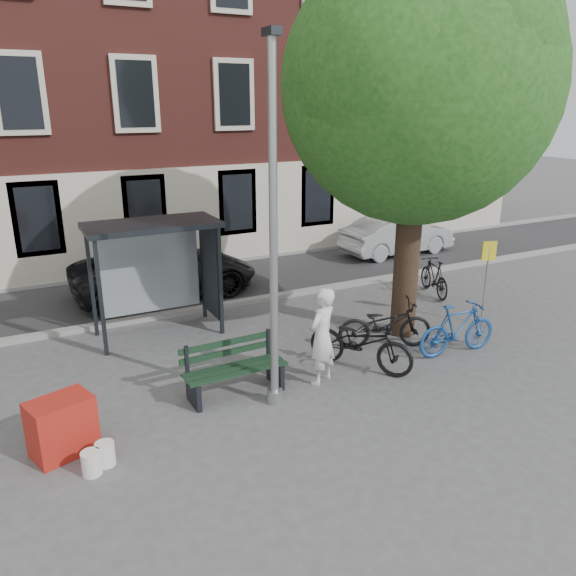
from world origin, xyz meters
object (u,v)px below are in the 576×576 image
(bike_a, at_px, (385,324))
(bike_b, at_px, (458,329))
(bench, at_px, (234,371))
(bus_shelter, at_px, (170,250))
(notice_sign, at_px, (488,264))
(painter, at_px, (322,336))
(bike_c, at_px, (361,342))
(red_stand, at_px, (62,427))
(lamppost, at_px, (273,251))
(car_dark, at_px, (165,271))
(car_silver, at_px, (397,235))
(bike_d, at_px, (434,277))

(bike_a, bearing_deg, bike_b, -108.93)
(bench, distance_m, bike_b, 4.85)
(bus_shelter, xyz_separation_m, notice_sign, (6.70, -2.99, -0.42))
(painter, relative_size, notice_sign, 0.93)
(bike_c, bearing_deg, red_stand, 149.06)
(bench, bearing_deg, bike_b, -8.24)
(painter, xyz_separation_m, notice_sign, (4.97, 0.82, 0.55))
(bike_b, height_order, notice_sign, notice_sign)
(lamppost, xyz_separation_m, notice_sign, (6.10, 1.12, -1.29))
(bike_c, bearing_deg, bike_a, -3.55)
(bike_b, relative_size, car_dark, 0.38)
(bench, height_order, notice_sign, notice_sign)
(bike_a, relative_size, car_dark, 0.41)
(lamppost, xyz_separation_m, painter, (1.13, 0.30, -1.84))
(bike_a, relative_size, bike_c, 0.94)
(bike_a, height_order, car_dark, car_dark)
(car_dark, relative_size, car_silver, 1.22)
(bus_shelter, relative_size, bike_d, 1.68)
(bike_b, bearing_deg, bench, 87.79)
(bike_b, relative_size, bike_c, 0.86)
(bike_d, bearing_deg, bench, 37.60)
(car_dark, bearing_deg, lamppost, 179.82)
(bench, bearing_deg, red_stand, -171.33)
(bike_a, bearing_deg, bus_shelter, 71.91)
(bench, relative_size, car_silver, 0.46)
(bike_a, relative_size, red_stand, 2.27)
(car_silver, bearing_deg, painter, 132.33)
(car_dark, xyz_separation_m, notice_sign, (6.18, -5.56, 0.80))
(bus_shelter, distance_m, bench, 3.76)
(lamppost, relative_size, bench, 3.22)
(painter, bearing_deg, lamppost, -13.09)
(car_dark, bearing_deg, painter, -170.14)
(bike_c, distance_m, red_stand, 5.61)
(bus_shelter, height_order, bike_a, bus_shelter)
(lamppost, bearing_deg, bike_b, 1.08)
(painter, relative_size, car_silver, 0.46)
(bench, height_order, bike_a, bike_a)
(bench, relative_size, bike_d, 1.12)
(bus_shelter, bearing_deg, bike_c, -53.65)
(car_silver, xyz_separation_m, red_stand, (-11.84, -7.24, -0.23))
(bench, xyz_separation_m, bike_c, (2.60, -0.22, 0.13))
(car_dark, bearing_deg, bike_b, -147.24)
(lamppost, distance_m, bike_b, 4.85)
(bus_shelter, xyz_separation_m, red_stand, (-2.89, -4.00, -1.47))
(bike_c, bearing_deg, bench, 140.96)
(car_silver, xyz_separation_m, notice_sign, (-2.24, -6.23, 0.82))
(car_dark, xyz_separation_m, red_stand, (-3.41, -6.58, -0.25))
(bike_a, distance_m, car_silver, 8.16)
(bike_b, bearing_deg, bus_shelter, 55.19)
(bus_shelter, bearing_deg, painter, -65.48)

